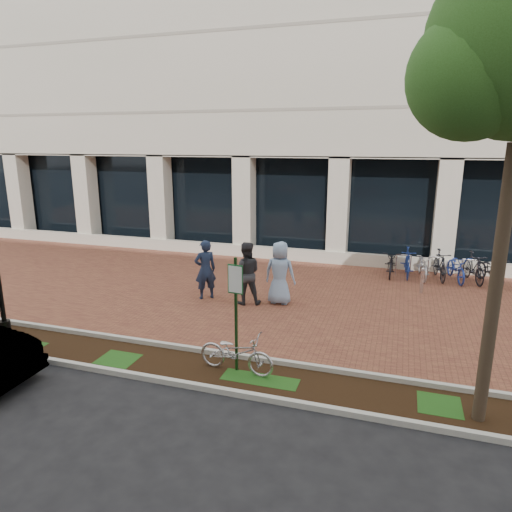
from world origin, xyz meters
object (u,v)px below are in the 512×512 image
(locked_bicycle, at_px, (236,352))
(pedestrian_right, at_px, (280,273))
(parking_sign, at_px, (236,301))
(pedestrian_left, at_px, (205,270))
(bollard, at_px, (422,280))
(pedestrian_mid, at_px, (246,273))
(bike_rack_cluster, at_px, (440,266))

(locked_bicycle, relative_size, pedestrian_right, 0.88)
(parking_sign, relative_size, pedestrian_right, 1.31)
(pedestrian_left, relative_size, pedestrian_right, 0.97)
(parking_sign, distance_m, bollard, 7.87)
(pedestrian_left, height_order, bollard, pedestrian_left)
(locked_bicycle, height_order, pedestrian_mid, pedestrian_mid)
(pedestrian_mid, height_order, bollard, pedestrian_mid)
(locked_bicycle, xyz_separation_m, pedestrian_right, (-0.22, 4.41, 0.52))
(locked_bicycle, distance_m, pedestrian_mid, 4.28)
(bollard, bearing_deg, locked_bicycle, -120.08)
(pedestrian_left, relative_size, bollard, 2.17)
(bike_rack_cluster, bearing_deg, locked_bicycle, -123.94)
(locked_bicycle, distance_m, pedestrian_right, 4.44)
(pedestrian_left, bearing_deg, locked_bicycle, 82.08)
(pedestrian_right, bearing_deg, pedestrian_left, 8.95)
(locked_bicycle, xyz_separation_m, pedestrian_mid, (-1.19, 4.08, 0.51))
(locked_bicycle, bearing_deg, pedestrian_right, 8.27)
(pedestrian_left, distance_m, pedestrian_mid, 1.35)
(locked_bicycle, height_order, bollard, locked_bicycle)
(pedestrian_left, bearing_deg, bike_rack_cluster, 172.52)
(pedestrian_right, xyz_separation_m, bike_rack_cluster, (4.78, 4.16, -0.47))
(pedestrian_left, relative_size, pedestrian_mid, 0.98)
(parking_sign, xyz_separation_m, bollard, (3.93, 6.72, -1.15))
(pedestrian_left, distance_m, bike_rack_cluster, 8.38)
(locked_bicycle, xyz_separation_m, bollard, (3.92, 6.76, -0.01))
(pedestrian_right, bearing_deg, bike_rack_cluster, -136.67)
(pedestrian_mid, distance_m, bollard, 5.79)
(pedestrian_mid, relative_size, pedestrian_right, 0.99)
(pedestrian_mid, relative_size, bike_rack_cluster, 0.46)
(pedestrian_left, xyz_separation_m, bollard, (6.46, 2.62, -0.50))
(locked_bicycle, relative_size, pedestrian_mid, 0.89)
(pedestrian_left, height_order, bike_rack_cluster, pedestrian_left)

